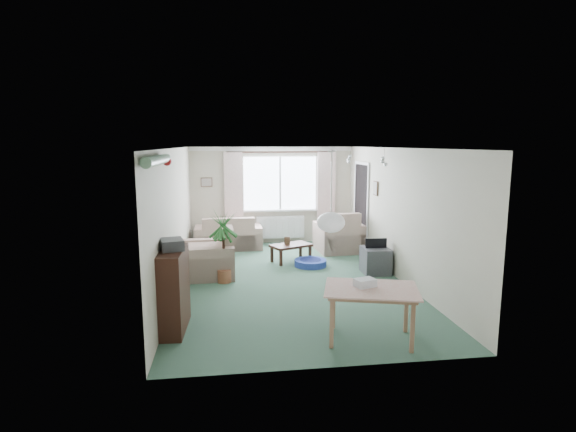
{
  "coord_description": "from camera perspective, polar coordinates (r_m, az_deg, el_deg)",
  "views": [
    {
      "loc": [
        -1.11,
        -7.83,
        2.48
      ],
      "look_at": [
        0.0,
        0.3,
        1.15
      ],
      "focal_mm": 28.0,
      "sensor_mm": 36.0,
      "label": 1
    }
  ],
  "objects": [
    {
      "name": "tinsel_garland",
      "position": [
        5.59,
        -16.23,
        6.81
      ],
      "size": [
        1.6,
        1.6,
        0.12
      ],
      "primitive_type": "cylinder",
      "color": "#196626"
    },
    {
      "name": "armchair_left",
      "position": [
        8.61,
        -10.19,
        -4.52
      ],
      "size": [
        1.01,
        1.06,
        0.91
      ],
      "primitive_type": "cube",
      "rotation": [
        0.0,
        0.0,
        -1.53
      ],
      "color": "#BBA48D",
      "rests_on": "ground"
    },
    {
      "name": "bauble_cluster_b",
      "position": [
        8.0,
        12.12,
        7.15
      ],
      "size": [
        0.2,
        0.2,
        0.2
      ],
      "primitive_type": "sphere",
      "color": "silver"
    },
    {
      "name": "photo_frame",
      "position": [
        9.48,
        -0.11,
        -3.13
      ],
      "size": [
        0.12,
        0.06,
        0.16
      ],
      "primitive_type": "cube",
      "rotation": [
        0.0,
        0.0,
        -0.35
      ],
      "color": "brown",
      "rests_on": "coffee_table"
    },
    {
      "name": "doorway",
      "position": [
        10.6,
        9.29,
        1.06
      ],
      "size": [
        0.03,
        0.95,
        2.0
      ],
      "primitive_type": "cube",
      "color": "black"
    },
    {
      "name": "coffee_table",
      "position": [
        9.53,
        0.39,
        -4.71
      ],
      "size": [
        0.95,
        0.77,
        0.37
      ],
      "primitive_type": "cube",
      "rotation": [
        0.0,
        0.0,
        0.43
      ],
      "color": "black",
      "rests_on": "ground"
    },
    {
      "name": "dining_table",
      "position": [
        5.92,
        10.44,
        -12.23
      ],
      "size": [
        1.21,
        0.96,
        0.66
      ],
      "primitive_type": "cube",
      "rotation": [
        0.0,
        0.0,
        -0.27
      ],
      "color": "#A7775A",
      "rests_on": "ground"
    },
    {
      "name": "bookshelf",
      "position": [
        6.24,
        -14.29,
        -9.12
      ],
      "size": [
        0.35,
        0.91,
        1.1
      ],
      "primitive_type": "cube",
      "rotation": [
        0.0,
        0.0,
        -0.05
      ],
      "color": "black",
      "rests_on": "ground"
    },
    {
      "name": "curtain_left",
      "position": [
        11.02,
        -6.91,
        2.84
      ],
      "size": [
        0.45,
        0.08,
        2.0
      ],
      "primitive_type": "cube",
      "color": "beige"
    },
    {
      "name": "ground",
      "position": [
        8.28,
        0.28,
        -8.21
      ],
      "size": [
        6.5,
        6.5,
        0.0
      ],
      "primitive_type": "plane",
      "color": "#325441"
    },
    {
      "name": "sofa",
      "position": [
        10.78,
        -7.58,
        -2.05
      ],
      "size": [
        1.58,
        0.86,
        0.78
      ],
      "primitive_type": "cube",
      "rotation": [
        0.0,
        0.0,
        3.17
      ],
      "color": "beige",
      "rests_on": "ground"
    },
    {
      "name": "curtain_rod",
      "position": [
        11.05,
        -0.98,
        8.12
      ],
      "size": [
        2.6,
        0.03,
        0.03
      ],
      "primitive_type": "cube",
      "color": "black"
    },
    {
      "name": "bauble_cluster_a",
      "position": [
        9.06,
        7.73,
        7.48
      ],
      "size": [
        0.2,
        0.2,
        0.2
      ],
      "primitive_type": "sphere",
      "color": "silver"
    },
    {
      "name": "hifi_box",
      "position": [
        6.11,
        -14.53,
        -3.51
      ],
      "size": [
        0.36,
        0.41,
        0.14
      ],
      "primitive_type": "cube",
      "rotation": [
        0.0,
        0.0,
        0.24
      ],
      "color": "#333438",
      "rests_on": "bookshelf"
    },
    {
      "name": "wall_picture_right",
      "position": [
        9.58,
        11.09,
        3.47
      ],
      "size": [
        0.03,
        0.24,
        0.3
      ],
      "primitive_type": "cube",
      "color": "brown"
    },
    {
      "name": "pet_bed",
      "position": [
        9.24,
        2.87,
        -5.95
      ],
      "size": [
        0.84,
        0.84,
        0.13
      ],
      "primitive_type": "cylinder",
      "rotation": [
        0.0,
        0.0,
        0.34
      ],
      "color": "navy",
      "rests_on": "ground"
    },
    {
      "name": "tv_cube",
      "position": [
        8.86,
        11.04,
        -5.56
      ],
      "size": [
        0.51,
        0.56,
        0.5
      ],
      "primitive_type": "cube",
      "rotation": [
        0.0,
        0.0,
        -0.03
      ],
      "color": "#3D3D43",
      "rests_on": "ground"
    },
    {
      "name": "armchair_corner",
      "position": [
        10.5,
        6.62,
        -1.89
      ],
      "size": [
        1.12,
        1.07,
        0.94
      ],
      "primitive_type": "cube",
      "rotation": [
        0.0,
        0.0,
        3.21
      ],
      "color": "beige",
      "rests_on": "ground"
    },
    {
      "name": "radiator",
      "position": [
        11.29,
        -0.98,
        -1.41
      ],
      "size": [
        1.2,
        0.1,
        0.55
      ],
      "primitive_type": "cube",
      "color": "white"
    },
    {
      "name": "wall_picture_back",
      "position": [
        11.11,
        -10.31,
        4.26
      ],
      "size": [
        0.28,
        0.03,
        0.22
      ],
      "primitive_type": "cube",
      "color": "brown"
    },
    {
      "name": "gift_box",
      "position": [
        5.84,
        9.75,
        -8.43
      ],
      "size": [
        0.29,
        0.25,
        0.12
      ],
      "primitive_type": "cube",
      "rotation": [
        0.0,
        0.0,
        0.3
      ],
      "color": "white",
      "rests_on": "dining_table"
    },
    {
      "name": "houseplant",
      "position": [
        8.11,
        -8.17,
        -3.98
      ],
      "size": [
        0.57,
        0.57,
        1.28
      ],
      "primitive_type": "cylinder",
      "rotation": [
        0.0,
        0.0,
        -0.03
      ],
      "color": "#1F5B2A",
      "rests_on": "ground"
    },
    {
      "name": "pendant_lamp",
      "position": [
        5.76,
        5.47,
        -0.81
      ],
      "size": [
        0.36,
        0.36,
        0.36
      ],
      "primitive_type": "sphere",
      "color": "white"
    },
    {
      "name": "curtain_right",
      "position": [
        11.29,
        4.86,
        3.02
      ],
      "size": [
        0.45,
        0.08,
        2.0
      ],
      "primitive_type": "cube",
      "color": "beige"
    },
    {
      "name": "window",
      "position": [
        11.18,
        -1.02,
        4.17
      ],
      "size": [
        1.8,
        0.03,
        1.3
      ],
      "primitive_type": "cube",
      "color": "white"
    }
  ]
}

